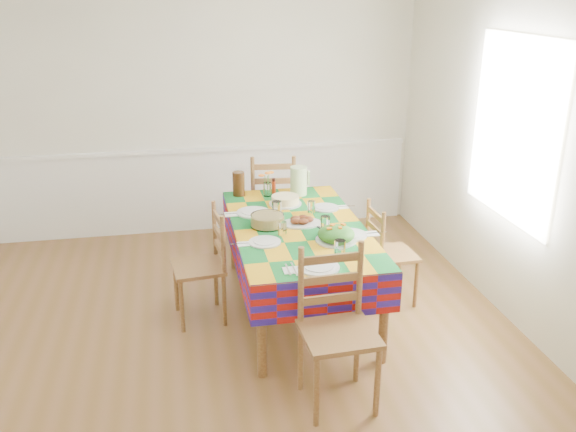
# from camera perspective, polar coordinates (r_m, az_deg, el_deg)

# --- Properties ---
(room) EXTENTS (4.58, 5.08, 2.78)m
(room) POSITION_cam_1_polar(r_m,az_deg,el_deg) (4.04, -5.92, 3.71)
(room) COLOR brown
(room) RESTS_ON ground
(wainscot) EXTENTS (4.41, 0.06, 0.92)m
(wainscot) POSITION_cam_1_polar(r_m,az_deg,el_deg) (6.66, -7.65, 2.73)
(wainscot) COLOR white
(wainscot) RESTS_ON room
(window_right) EXTENTS (0.00, 1.40, 1.40)m
(window_right) POSITION_cam_1_polar(r_m,az_deg,el_deg) (4.98, 20.35, 7.56)
(window_right) COLOR white
(window_right) RESTS_ON room
(dining_table) EXTENTS (1.03, 1.91, 0.74)m
(dining_table) POSITION_cam_1_polar(r_m,az_deg,el_deg) (4.86, 0.96, -1.79)
(dining_table) COLOR brown
(dining_table) RESTS_ON room
(setting_near_head) EXTENTS (0.46, 0.31, 0.14)m
(setting_near_head) POSITION_cam_1_polar(r_m,az_deg,el_deg) (4.16, 3.53, -4.19)
(setting_near_head) COLOR silver
(setting_near_head) RESTS_ON dining_table
(setting_left_near) EXTENTS (0.44, 0.26, 0.12)m
(setting_left_near) POSITION_cam_1_polar(r_m,az_deg,el_deg) (4.55, -1.65, -1.99)
(setting_left_near) COLOR silver
(setting_left_near) RESTS_ON dining_table
(setting_left_far) EXTENTS (0.52, 0.31, 0.14)m
(setting_left_far) POSITION_cam_1_polar(r_m,az_deg,el_deg) (5.05, -2.55, 0.45)
(setting_left_far) COLOR silver
(setting_left_far) RESTS_ON dining_table
(setting_right_near) EXTENTS (0.50, 0.29, 0.13)m
(setting_right_near) POSITION_cam_1_polar(r_m,az_deg,el_deg) (4.67, 5.04, -1.38)
(setting_right_near) COLOR silver
(setting_right_near) RESTS_ON dining_table
(setting_right_far) EXTENTS (0.44, 0.25, 0.11)m
(setting_right_far) POSITION_cam_1_polar(r_m,az_deg,el_deg) (5.16, 3.11, 0.80)
(setting_right_far) COLOR silver
(setting_right_far) RESTS_ON dining_table
(meat_platter) EXTENTS (0.32, 0.23, 0.06)m
(meat_platter) POSITION_cam_1_polar(r_m,az_deg,el_deg) (4.85, 1.25, -0.50)
(meat_platter) COLOR silver
(meat_platter) RESTS_ON dining_table
(salad_platter) EXTENTS (0.31, 0.31, 0.13)m
(salad_platter) POSITION_cam_1_polar(r_m,az_deg,el_deg) (4.54, 4.52, -1.77)
(salad_platter) COLOR silver
(salad_platter) RESTS_ON dining_table
(pasta_bowl) EXTENTS (0.27, 0.27, 0.10)m
(pasta_bowl) POSITION_cam_1_polar(r_m,az_deg,el_deg) (4.81, -1.94, -0.41)
(pasta_bowl) COLOR white
(pasta_bowl) RESTS_ON dining_table
(cake) EXTENTS (0.28, 0.28, 0.08)m
(cake) POSITION_cam_1_polar(r_m,az_deg,el_deg) (5.29, -0.25, 1.48)
(cake) COLOR silver
(cake) RESTS_ON dining_table
(serving_utensils) EXTENTS (0.15, 0.34, 0.01)m
(serving_utensils) POSITION_cam_1_polar(r_m,az_deg,el_deg) (4.79, 3.35, -1.07)
(serving_utensils) COLOR black
(serving_utensils) RESTS_ON dining_table
(flower_vase) EXTENTS (0.15, 0.12, 0.24)m
(flower_vase) POSITION_cam_1_polar(r_m,az_deg,el_deg) (5.49, -1.96, 2.87)
(flower_vase) COLOR white
(flower_vase) RESTS_ON dining_table
(hot_sauce) EXTENTS (0.04, 0.04, 0.15)m
(hot_sauce) POSITION_cam_1_polar(r_m,az_deg,el_deg) (5.55, -1.34, 2.83)
(hot_sauce) COLOR #B02E0E
(hot_sauce) RESTS_ON dining_table
(green_pitcher) EXTENTS (0.15, 0.15, 0.26)m
(green_pitcher) POSITION_cam_1_polar(r_m,az_deg,el_deg) (5.52, 1.00, 3.32)
(green_pitcher) COLOR #C7EEA8
(green_pitcher) RESTS_ON dining_table
(tea_pitcher) EXTENTS (0.11, 0.11, 0.22)m
(tea_pitcher) POSITION_cam_1_polar(r_m,az_deg,el_deg) (5.52, -4.64, 3.03)
(tea_pitcher) COLOR #321C0B
(tea_pitcher) RESTS_ON dining_table
(name_card) EXTENTS (0.08, 0.02, 0.02)m
(name_card) POSITION_cam_1_polar(r_m,az_deg,el_deg) (4.00, 3.33, -5.58)
(name_card) COLOR silver
(name_card) RESTS_ON dining_table
(chair_near) EXTENTS (0.48, 0.46, 1.03)m
(chair_near) POSITION_cam_1_polar(r_m,az_deg,el_deg) (3.89, 4.58, -10.57)
(chair_near) COLOR brown
(chair_near) RESTS_ON room
(chair_far) EXTENTS (0.50, 0.48, 1.03)m
(chair_far) POSITION_cam_1_polar(r_m,az_deg,el_deg) (6.02, -1.44, 1.14)
(chair_far) COLOR brown
(chair_far) RESTS_ON room
(chair_left) EXTENTS (0.43, 0.45, 0.93)m
(chair_left) POSITION_cam_1_polar(r_m,az_deg,el_deg) (4.87, -7.92, -4.65)
(chair_left) COLOR brown
(chair_left) RESTS_ON room
(chair_right) EXTENTS (0.39, 0.40, 0.87)m
(chair_right) POSITION_cam_1_polar(r_m,az_deg,el_deg) (5.15, 9.31, -3.54)
(chair_right) COLOR brown
(chair_right) RESTS_ON room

